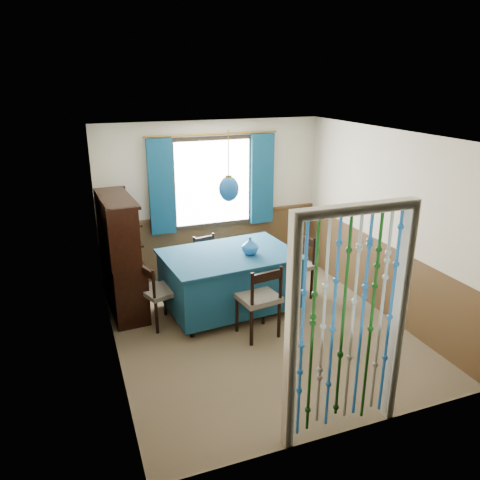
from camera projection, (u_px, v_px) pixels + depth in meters
name	position (u px, v px, depth m)	size (l,w,h in m)	color
floor	(259.00, 329.00, 6.11)	(4.00, 4.00, 0.00)	brown
ceiling	(262.00, 135.00, 5.28)	(4.00, 4.00, 0.00)	silver
wall_back	(212.00, 200.00, 7.46)	(3.60, 3.60, 0.00)	beige
wall_front	(353.00, 313.00, 3.93)	(3.60, 3.60, 0.00)	beige
wall_left	(109.00, 258.00, 5.10)	(4.00, 4.00, 0.00)	beige
wall_right	(384.00, 224.00, 6.29)	(4.00, 4.00, 0.00)	beige
wainscot_back	(213.00, 245.00, 7.70)	(3.60, 3.60, 0.00)	#49331C
wainscot_front	(345.00, 386.00, 4.19)	(3.60, 3.60, 0.00)	#49331C
wainscot_left	(116.00, 319.00, 5.36)	(4.00, 4.00, 0.00)	#49331C
wainscot_right	(377.00, 275.00, 6.53)	(4.00, 4.00, 0.00)	#49331C
window	(213.00, 182.00, 7.32)	(1.32, 0.12, 1.42)	black
doorway	(347.00, 330.00, 4.05)	(1.16, 0.12, 2.18)	silver
dining_table	(229.00, 278.00, 6.46)	(1.87, 1.37, 0.85)	navy
chair_near	(259.00, 299.00, 5.80)	(0.54, 0.52, 0.97)	black
chair_far	(209.00, 261.00, 7.17)	(0.48, 0.47, 0.83)	black
chair_left	(158.00, 292.00, 6.08)	(0.54, 0.55, 0.88)	black
chair_right	(296.00, 265.00, 6.86)	(0.54, 0.56, 0.95)	black
sideboard	(122.00, 271.00, 6.47)	(0.51, 1.27, 1.63)	black
pendant_lamp	(229.00, 189.00, 6.04)	(0.26, 0.26, 0.91)	olive
vase_table	(250.00, 246.00, 6.28)	(0.21, 0.21, 0.22)	#16549B
bowl_shelf	(125.00, 237.00, 6.09)	(0.20, 0.20, 0.05)	beige
vase_sideboard	(122.00, 243.00, 6.61)	(0.16, 0.16, 0.17)	beige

